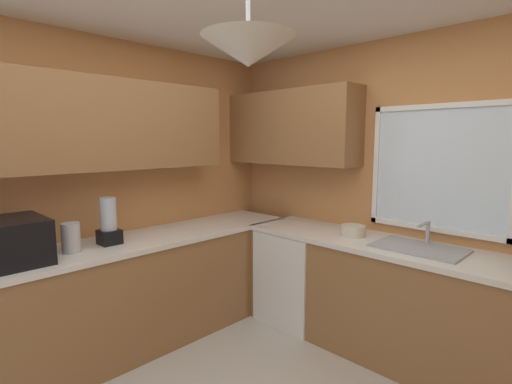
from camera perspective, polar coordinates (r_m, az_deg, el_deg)
name	(u,v)px	position (r m, az deg, el deg)	size (l,w,h in m)	color
room_shell	(257,136)	(2.39, 0.10, 8.44)	(3.69, 3.69, 2.57)	#C6844C
counter_run_left	(118,298)	(3.31, -19.89, -14.63)	(0.65, 3.30, 0.89)	olive
counter_run_back	(408,305)	(3.21, 21.76, -15.40)	(2.78, 0.65, 0.89)	olive
dishwasher	(298,275)	(3.68, 6.33, -12.27)	(0.60, 0.60, 0.85)	white
microwave	(14,241)	(2.92, -32.51, -6.18)	(0.48, 0.36, 0.29)	black
kettle	(71,238)	(3.00, -25.96, -6.16)	(0.13, 0.13, 0.21)	#B7B7BC
sink_assembly	(419,247)	(3.05, 23.20, -7.63)	(0.62, 0.40, 0.19)	#9EA0A5
bowl	(353,231)	(3.26, 14.30, -5.63)	(0.20, 0.20, 0.09)	beige
blender_appliance	(109,223)	(3.11, -21.16, -4.37)	(0.15, 0.15, 0.36)	black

